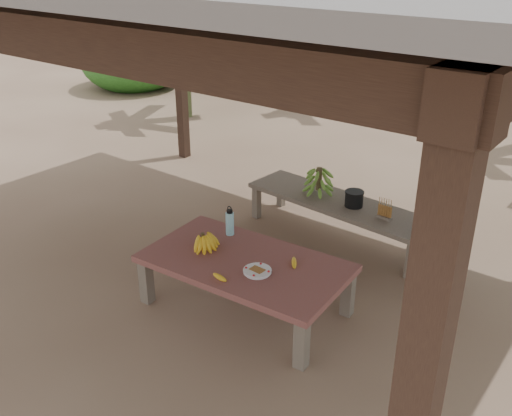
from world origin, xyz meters
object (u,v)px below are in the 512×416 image
Objects in this scene: water_flask at (230,223)px; cooking_pot at (354,199)px; bench at (339,206)px; plate at (257,271)px; work_table at (245,267)px; ripe_banana_bunch at (203,240)px; woman at (441,204)px.

water_flask is 1.52× the size of cooking_pot.
water_flask is at bearing -100.78° from bench.
water_flask reaches higher than plate.
work_table is 6.86× the size of ripe_banana_bunch.
work_table is at bearing -12.76° from woman.
ripe_banana_bunch reaches higher than work_table.
water_flask reaches higher than ripe_banana_bunch.
woman reaches higher than ripe_banana_bunch.
ripe_banana_bunch reaches higher than plate.
water_flask reaches higher than cooking_pot.
work_table is 1.23× the size of woman.
plate is at bearing -77.48° from bench.
woman is (1.13, -0.05, 0.36)m from bench.
plate is 0.76m from water_flask.
ripe_banana_bunch reaches higher than bench.
cooking_pot is 0.98m from woman.
bench is 1.48× the size of woman.
cooking_pot is at bearing -0.14° from bench.
cooking_pot is (-0.06, 1.80, 0.02)m from plate.
bench is at bearing 86.92° from work_table.
water_flask is 2.05m from woman.
cooking_pot reaches higher than work_table.
ripe_banana_bunch reaches higher than cooking_pot.
cooking_pot is (0.61, 1.75, -0.05)m from ripe_banana_bunch.
plate is (0.25, -1.81, 0.12)m from bench.
woman is (0.89, 1.76, 0.24)m from plate.
plate is at bearing -5.89° from woman.
work_table is at bearing 7.06° from ripe_banana_bunch.
cooking_pot is at bearing 91.90° from plate.
bench is at bearing 97.71° from plate.
woman is (1.10, 1.66, 0.32)m from work_table.
cooking_pot is at bearing 67.43° from water_flask.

